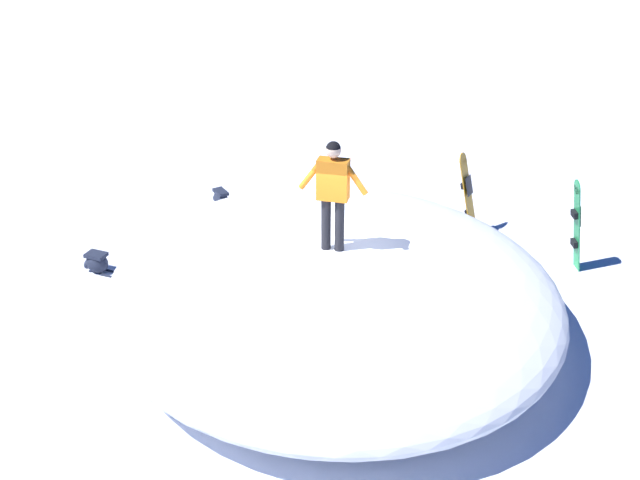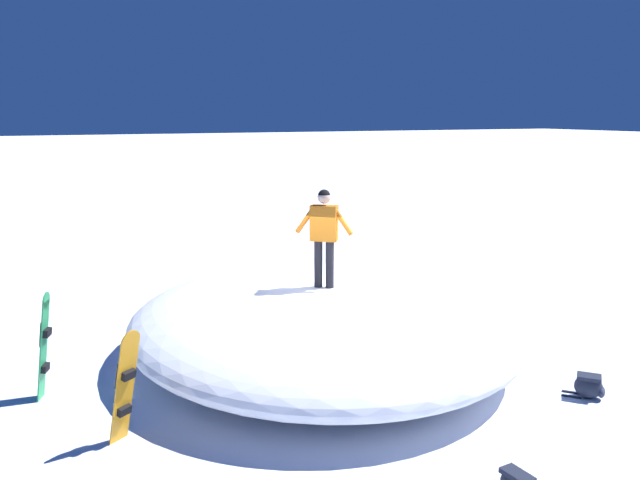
{
  "view_description": "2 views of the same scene",
  "coord_description": "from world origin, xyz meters",
  "px_view_note": "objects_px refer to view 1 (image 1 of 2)",
  "views": [
    {
      "loc": [
        -9.74,
        5.0,
        7.03
      ],
      "look_at": [
        -0.68,
        0.68,
        1.85
      ],
      "focal_mm": 47.07,
      "sensor_mm": 36.0,
      "label": 1
    },
    {
      "loc": [
        9.54,
        -4.33,
        4.2
      ],
      "look_at": [
        0.31,
        -0.07,
        2.17
      ],
      "focal_mm": 35.94,
      "sensor_mm": 36.0,
      "label": 2
    }
  ],
  "objects_px": {
    "snowboarder_standing": "(333,187)",
    "backpack_near": "(96,262)",
    "snowboard_secondary_upright": "(467,193)",
    "snowboard_primary_upright": "(576,224)",
    "backpack_far": "(221,198)"
  },
  "relations": [
    {
      "from": "snowboarder_standing",
      "to": "backpack_near",
      "type": "height_order",
      "value": "snowboarder_standing"
    },
    {
      "from": "snowboard_secondary_upright",
      "to": "snowboarder_standing",
      "type": "bearing_deg",
      "value": 114.89
    },
    {
      "from": "snowboard_primary_upright",
      "to": "backpack_far",
      "type": "bearing_deg",
      "value": 42.57
    },
    {
      "from": "snowboard_secondary_upright",
      "to": "snowboard_primary_upright",
      "type": "bearing_deg",
      "value": -154.96
    },
    {
      "from": "snowboarder_standing",
      "to": "snowboard_secondary_upright",
      "type": "height_order",
      "value": "snowboarder_standing"
    },
    {
      "from": "snowboard_primary_upright",
      "to": "snowboard_secondary_upright",
      "type": "bearing_deg",
      "value": 25.04
    },
    {
      "from": "snowboard_secondary_upright",
      "to": "backpack_far",
      "type": "height_order",
      "value": "snowboard_secondary_upright"
    },
    {
      "from": "snowboard_secondary_upright",
      "to": "backpack_near",
      "type": "distance_m",
      "value": 6.66
    },
    {
      "from": "snowboarder_standing",
      "to": "backpack_near",
      "type": "relative_size",
      "value": 2.87
    },
    {
      "from": "backpack_near",
      "to": "backpack_far",
      "type": "bearing_deg",
      "value": -60.28
    },
    {
      "from": "snowboard_primary_upright",
      "to": "snowboard_secondary_upright",
      "type": "height_order",
      "value": "snowboard_primary_upright"
    },
    {
      "from": "snowboard_primary_upright",
      "to": "backpack_near",
      "type": "bearing_deg",
      "value": 65.35
    },
    {
      "from": "snowboard_secondary_upright",
      "to": "backpack_far",
      "type": "bearing_deg",
      "value": 50.1
    },
    {
      "from": "snowboard_secondary_upright",
      "to": "backpack_near",
      "type": "relative_size",
      "value": 2.7
    },
    {
      "from": "snowboarder_standing",
      "to": "snowboard_primary_upright",
      "type": "xyz_separation_m",
      "value": [
        -0.24,
        -4.43,
        -1.42
      ]
    }
  ]
}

